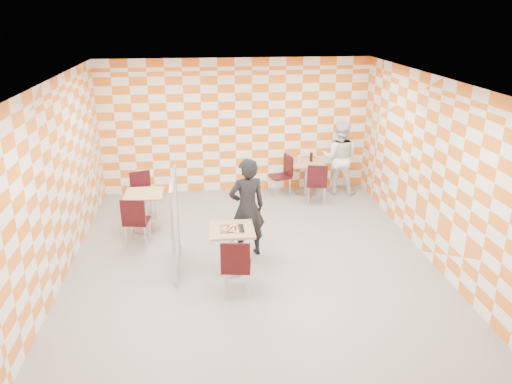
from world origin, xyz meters
The scene contains 15 objects.
room_shell centered at (0.00, 0.54, 1.50)m, with size 7.00×7.00×7.00m.
main_table centered at (-0.34, -0.33, 0.51)m, with size 0.70×0.70×0.75m.
second_table centered at (1.56, 3.05, 0.51)m, with size 0.70×0.70×0.75m.
empty_table centered at (-1.88, 1.44, 0.51)m, with size 0.70×0.70×0.75m.
chair_main_front centered at (-0.34, -1.11, 0.54)m, with size 0.48×0.48×0.92m.
chair_second_front centered at (1.64, 2.33, 0.54)m, with size 0.49×0.50×0.92m.
chair_second_side centered at (1.04, 3.02, 0.54)m, with size 0.53×0.53×0.92m.
chair_empty_near centered at (-1.97, 0.74, 0.54)m, with size 0.48×0.48×0.92m.
chair_empty_far centered at (-1.99, 2.15, 0.54)m, with size 0.55×0.55×0.92m.
partition centered at (-1.23, -0.08, 0.79)m, with size 0.08×1.38×1.55m.
man_dark centered at (-0.05, 0.22, 0.86)m, with size 0.63×0.41×1.73m, color black.
man_white centered at (2.31, 3.05, 0.83)m, with size 0.81×0.63×1.66m, color white.
pizza_on_foil centered at (-0.34, -0.35, 0.77)m, with size 0.40×0.40×0.04m.
sport_bottle centered at (1.40, 3.13, 0.84)m, with size 0.06×0.06×0.20m.
soda_bottle centered at (1.67, 3.10, 0.85)m, with size 0.07×0.07×0.23m.
Camera 1 is at (-0.75, -7.46, 4.02)m, focal length 35.00 mm.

